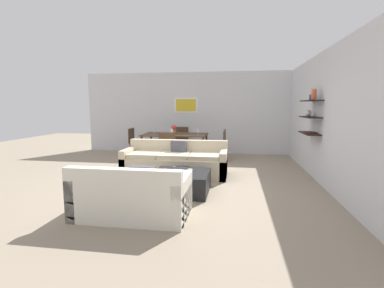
% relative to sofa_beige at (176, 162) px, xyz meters
% --- Properties ---
extents(ground_plane, '(18.00, 18.00, 0.00)m').
position_rel_sofa_beige_xyz_m(ground_plane, '(0.08, -0.34, -0.29)').
color(ground_plane, gray).
extents(back_wall_unit, '(8.40, 0.09, 2.70)m').
position_rel_sofa_beige_xyz_m(back_wall_unit, '(0.38, 3.19, 1.06)').
color(back_wall_unit, silver).
rests_on(back_wall_unit, ground).
extents(right_wall_shelf_unit, '(0.34, 8.20, 2.70)m').
position_rel_sofa_beige_xyz_m(right_wall_shelf_unit, '(3.11, 0.26, 1.06)').
color(right_wall_shelf_unit, silver).
rests_on(right_wall_shelf_unit, ground).
extents(sofa_beige, '(2.36, 0.90, 0.78)m').
position_rel_sofa_beige_xyz_m(sofa_beige, '(0.00, 0.00, 0.00)').
color(sofa_beige, beige).
rests_on(sofa_beige, ground).
extents(loveseat_white, '(1.61, 0.90, 0.78)m').
position_rel_sofa_beige_xyz_m(loveseat_white, '(-0.09, -2.50, 0.00)').
color(loveseat_white, silver).
rests_on(loveseat_white, ground).
extents(coffee_table, '(1.02, 0.97, 0.38)m').
position_rel_sofa_beige_xyz_m(coffee_table, '(0.38, -1.27, -0.10)').
color(coffee_table, black).
rests_on(coffee_table, ground).
extents(decorative_bowl, '(0.38, 0.38, 0.07)m').
position_rel_sofa_beige_xyz_m(decorative_bowl, '(0.37, -1.23, 0.13)').
color(decorative_bowl, black).
rests_on(decorative_bowl, coffee_table).
extents(candle_jar, '(0.09, 0.09, 0.08)m').
position_rel_sofa_beige_xyz_m(candle_jar, '(0.57, -1.35, 0.13)').
color(candle_jar, silver).
rests_on(candle_jar, coffee_table).
extents(apple_on_coffee_table, '(0.08, 0.08, 0.08)m').
position_rel_sofa_beige_xyz_m(apple_on_coffee_table, '(0.09, -1.33, 0.13)').
color(apple_on_coffee_table, red).
rests_on(apple_on_coffee_table, coffee_table).
extents(dining_table, '(1.92, 1.03, 0.75)m').
position_rel_sofa_beige_xyz_m(dining_table, '(-0.44, 2.01, 0.40)').
color(dining_table, '#422D1E').
rests_on(dining_table, ground).
extents(dining_chair_right_far, '(0.44, 0.44, 0.88)m').
position_rel_sofa_beige_xyz_m(dining_chair_right_far, '(0.92, 2.24, 0.21)').
color(dining_chair_right_far, '#422D1E').
rests_on(dining_chair_right_far, ground).
extents(dining_chair_head, '(0.44, 0.44, 0.88)m').
position_rel_sofa_beige_xyz_m(dining_chair_head, '(-0.44, 2.94, 0.21)').
color(dining_chair_head, '#422D1E').
rests_on(dining_chair_head, ground).
extents(dining_chair_foot, '(0.44, 0.44, 0.88)m').
position_rel_sofa_beige_xyz_m(dining_chair_foot, '(-0.44, 1.09, 0.21)').
color(dining_chair_foot, '#422D1E').
rests_on(dining_chair_foot, ground).
extents(dining_chair_left_far, '(0.44, 0.44, 0.88)m').
position_rel_sofa_beige_xyz_m(dining_chair_left_far, '(-1.81, 2.24, 0.21)').
color(dining_chair_left_far, '#422D1E').
rests_on(dining_chair_left_far, ground).
extents(dining_chair_right_near, '(0.44, 0.44, 0.88)m').
position_rel_sofa_beige_xyz_m(dining_chair_right_near, '(0.92, 1.78, 0.21)').
color(dining_chair_right_near, '#422D1E').
rests_on(dining_chair_right_near, ground).
extents(wine_glass_right_near, '(0.07, 0.07, 0.16)m').
position_rel_sofa_beige_xyz_m(wine_glass_right_near, '(0.26, 1.88, 0.57)').
color(wine_glass_right_near, silver).
rests_on(wine_glass_right_near, dining_table).
extents(wine_glass_left_far, '(0.06, 0.06, 0.16)m').
position_rel_sofa_beige_xyz_m(wine_glass_left_far, '(-1.15, 2.14, 0.57)').
color(wine_glass_left_far, silver).
rests_on(wine_glass_left_far, dining_table).
extents(wine_glass_foot, '(0.07, 0.07, 0.19)m').
position_rel_sofa_beige_xyz_m(wine_glass_foot, '(-0.44, 1.55, 0.59)').
color(wine_glass_foot, silver).
rests_on(wine_glass_foot, dining_table).
extents(centerpiece_vase, '(0.16, 0.16, 0.27)m').
position_rel_sofa_beige_xyz_m(centerpiece_vase, '(-0.49, 2.06, 0.60)').
color(centerpiece_vase, olive).
rests_on(centerpiece_vase, dining_table).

